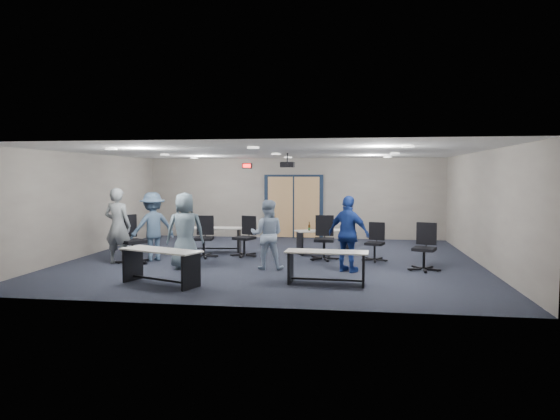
# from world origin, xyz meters

# --- Properties ---
(floor) EXTENTS (10.00, 10.00, 0.00)m
(floor) POSITION_xyz_m (0.00, 0.00, 0.00)
(floor) COLOR black
(floor) RESTS_ON ground
(back_wall) EXTENTS (10.00, 0.04, 2.70)m
(back_wall) POSITION_xyz_m (0.00, 4.50, 1.35)
(back_wall) COLOR slate
(back_wall) RESTS_ON floor
(front_wall) EXTENTS (10.00, 0.04, 2.70)m
(front_wall) POSITION_xyz_m (0.00, -4.50, 1.35)
(front_wall) COLOR slate
(front_wall) RESTS_ON floor
(left_wall) EXTENTS (0.04, 9.00, 2.70)m
(left_wall) POSITION_xyz_m (-5.00, 0.00, 1.35)
(left_wall) COLOR slate
(left_wall) RESTS_ON floor
(right_wall) EXTENTS (0.04, 9.00, 2.70)m
(right_wall) POSITION_xyz_m (5.00, 0.00, 1.35)
(right_wall) COLOR slate
(right_wall) RESTS_ON floor
(ceiling) EXTENTS (10.00, 9.00, 0.04)m
(ceiling) POSITION_xyz_m (0.00, 0.00, 2.70)
(ceiling) COLOR white
(ceiling) RESTS_ON back_wall
(double_door) EXTENTS (2.00, 0.07, 2.20)m
(double_door) POSITION_xyz_m (0.00, 4.46, 1.05)
(double_door) COLOR #101C31
(double_door) RESTS_ON back_wall
(exit_sign) EXTENTS (0.32, 0.07, 0.18)m
(exit_sign) POSITION_xyz_m (-1.60, 4.44, 2.45)
(exit_sign) COLOR black
(exit_sign) RESTS_ON back_wall
(ceiling_projector) EXTENTS (0.35, 0.32, 0.37)m
(ceiling_projector) POSITION_xyz_m (0.30, 0.50, 2.40)
(ceiling_projector) COLOR black
(ceiling_projector) RESTS_ON ceiling
(ceiling_can_lights) EXTENTS (6.24, 5.74, 0.02)m
(ceiling_can_lights) POSITION_xyz_m (0.00, 0.25, 2.67)
(ceiling_can_lights) COLOR white
(ceiling_can_lights) RESTS_ON ceiling
(table_front_left) EXTENTS (1.78, 1.15, 0.69)m
(table_front_left) POSITION_xyz_m (-1.72, -3.10, 0.47)
(table_front_left) COLOR #B6B4AC
(table_front_left) RESTS_ON floor
(table_front_right) EXTENTS (1.63, 0.61, 0.65)m
(table_front_right) POSITION_xyz_m (1.47, -2.61, 0.45)
(table_front_right) COLOR #B6B4AC
(table_front_right) RESTS_ON floor
(table_back_left) EXTENTS (1.72, 0.73, 0.68)m
(table_back_left) POSITION_xyz_m (-1.88, 1.11, 0.46)
(table_back_left) COLOR #B6B4AC
(table_back_left) RESTS_ON floor
(table_back_right) EXTENTS (1.66, 1.12, 0.88)m
(table_back_right) POSITION_xyz_m (1.23, 1.21, 0.45)
(table_back_right) COLOR #B6B4AC
(table_back_right) RESTS_ON floor
(chair_back_a) EXTENTS (0.74, 0.74, 1.07)m
(chair_back_a) POSITION_xyz_m (-1.84, 0.12, 0.54)
(chair_back_a) COLOR black
(chair_back_a) RESTS_ON floor
(chair_back_b) EXTENTS (0.87, 0.87, 1.05)m
(chair_back_b) POSITION_xyz_m (-0.84, 0.44, 0.53)
(chair_back_b) COLOR black
(chair_back_b) RESTS_ON floor
(chair_back_c) EXTENTS (0.70, 0.70, 1.11)m
(chair_back_c) POSITION_xyz_m (1.27, 0.18, 0.56)
(chair_back_c) COLOR black
(chair_back_c) RESTS_ON floor
(chair_back_d) EXTENTS (0.75, 0.75, 0.95)m
(chair_back_d) POSITION_xyz_m (2.52, 0.21, 0.48)
(chair_back_d) COLOR black
(chair_back_d) RESTS_ON floor
(chair_loose_left) EXTENTS (1.02, 1.02, 1.17)m
(chair_loose_left) POSITION_xyz_m (-3.27, -0.98, 0.58)
(chair_loose_left) COLOR black
(chair_loose_left) RESTS_ON floor
(chair_loose_right) EXTENTS (0.85, 0.85, 1.06)m
(chair_loose_right) POSITION_xyz_m (3.56, -0.92, 0.53)
(chair_loose_right) COLOR black
(chair_loose_right) RESTS_ON floor
(person_gray) EXTENTS (0.70, 0.49, 1.83)m
(person_gray) POSITION_xyz_m (-3.60, -1.08, 0.92)
(person_gray) COLOR gray
(person_gray) RESTS_ON floor
(person_plaid) EXTENTS (0.99, 0.81, 1.74)m
(person_plaid) POSITION_xyz_m (-1.79, -1.45, 0.87)
(person_plaid) COLOR slate
(person_plaid) RESTS_ON floor
(person_lightblue) EXTENTS (0.80, 0.64, 1.58)m
(person_lightblue) POSITION_xyz_m (0.06, -1.22, 0.79)
(person_lightblue) COLOR #94A8C4
(person_lightblue) RESTS_ON floor
(person_navy) EXTENTS (1.06, 0.85, 1.69)m
(person_navy) POSITION_xyz_m (1.89, -1.31, 0.84)
(person_navy) COLOR navy
(person_navy) RESTS_ON floor
(person_back) EXTENTS (1.25, 1.20, 1.71)m
(person_back) POSITION_xyz_m (-2.96, -0.50, 0.85)
(person_back) COLOR #435C7A
(person_back) RESTS_ON floor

